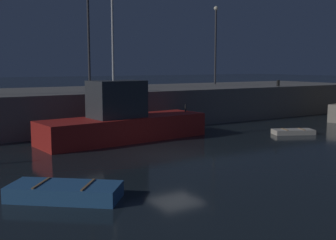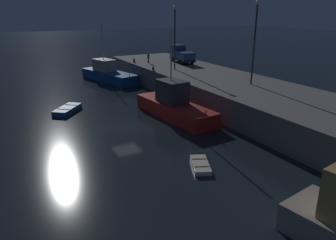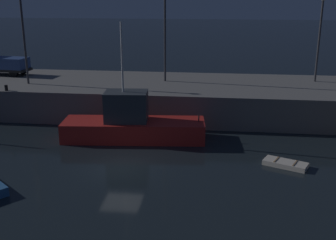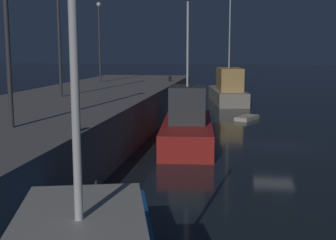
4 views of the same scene
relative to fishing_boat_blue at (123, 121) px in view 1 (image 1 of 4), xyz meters
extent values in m
plane|color=black|center=(0.38, -5.55, -1.21)|extent=(320.00, 320.00, 0.00)
cube|color=slate|center=(0.38, 8.24, 0.18)|extent=(56.11, 10.74, 2.79)
cube|color=red|center=(0.13, 0.01, -0.47)|extent=(11.04, 4.02, 1.49)
cube|color=#33383D|center=(-0.40, -0.04, 1.41)|extent=(3.37, 2.49, 2.28)
cylinder|color=silver|center=(-0.61, -0.06, 5.11)|extent=(0.14, 0.14, 5.12)
cylinder|color=#262626|center=(5.08, 0.46, 0.52)|extent=(0.10, 0.10, 0.50)
cube|color=beige|center=(11.00, -3.99, -1.05)|extent=(3.00, 2.20, 0.33)
cube|color=olive|center=(10.44, -3.74, -0.87)|extent=(0.50, 0.98, 0.04)
cube|color=olive|center=(11.55, -4.24, -0.87)|extent=(0.50, 0.98, 0.04)
cube|color=#2D6099|center=(-6.90, -9.55, -0.94)|extent=(4.01, 3.69, 0.54)
cube|color=olive|center=(-7.56, -9.01, -0.65)|extent=(0.97, 1.16, 0.04)
cube|color=olive|center=(-6.24, -10.09, -0.65)|extent=(0.97, 1.16, 0.04)
cylinder|color=#38383D|center=(1.41, 8.97, 5.75)|extent=(0.20, 0.20, 8.36)
cylinder|color=#38383D|center=(15.57, 10.48, 5.27)|extent=(0.20, 0.20, 7.40)
sphere|color=#F9EFCC|center=(15.57, 10.48, 9.15)|extent=(0.44, 0.44, 0.44)
cylinder|color=black|center=(17.56, 3.73, 1.86)|extent=(0.28, 0.28, 0.56)
camera|label=1|loc=(-11.40, -23.63, 3.46)|focal=45.00mm
camera|label=2|loc=(28.18, -15.79, 9.36)|focal=34.60mm
camera|label=3|loc=(6.43, -30.00, 9.65)|focal=44.72mm
camera|label=4|loc=(-28.75, -3.13, 4.83)|focal=48.95mm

